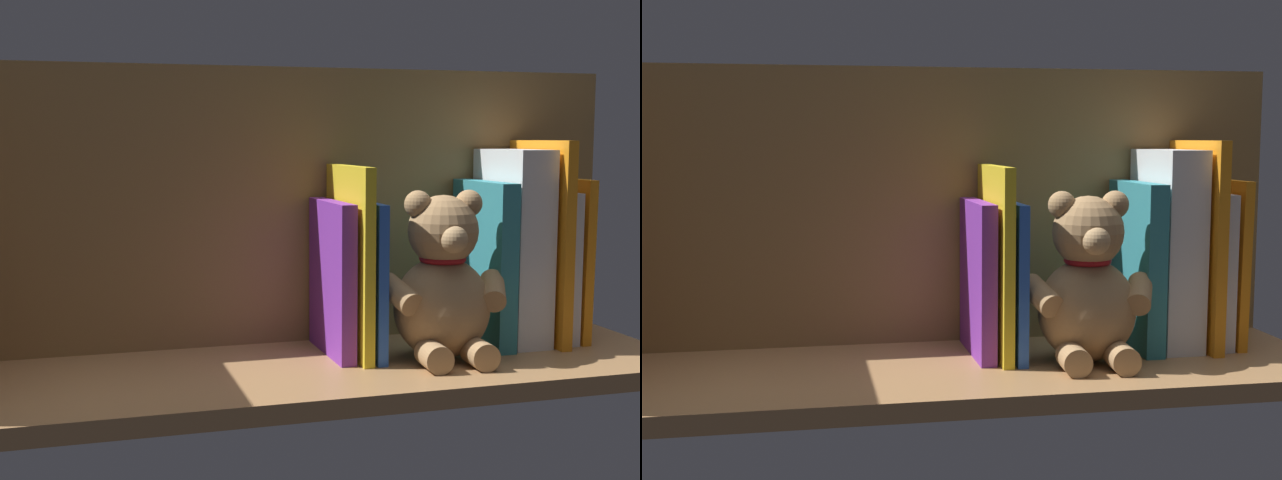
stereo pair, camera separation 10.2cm
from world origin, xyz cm
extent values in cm
cube|color=#A87A4C|center=(0.00, 0.00, -1.10)|extent=(87.69, 28.89, 2.20)
cube|color=olive|center=(0.00, -12.20, 17.77)|extent=(87.69, 1.50, 35.53)
cube|color=orange|center=(-35.26, -4.58, 10.63)|extent=(1.51, 12.94, 21.28)
cube|color=silver|center=(-33.23, -4.65, 9.82)|extent=(1.91, 12.79, 19.63)
cube|color=orange|center=(-31.11, -3.69, 13.13)|extent=(1.41, 14.72, 26.26)
cube|color=white|center=(-27.42, -4.25, 12.55)|extent=(5.06, 13.39, 25.10)
cube|color=teal|center=(-23.23, -4.00, 10.53)|extent=(2.43, 14.10, 21.07)
ellipsoid|color=tan|center=(-14.78, 1.89, 6.20)|extent=(12.50, 11.35, 12.39)
sphere|color=tan|center=(-14.78, 1.89, 15.59)|extent=(8.52, 8.52, 8.52)
sphere|color=tan|center=(-17.97, 2.12, 18.78)|extent=(3.29, 3.29, 3.29)
sphere|color=tan|center=(-11.59, 1.66, 18.78)|extent=(3.29, 3.29, 3.29)
sphere|color=tan|center=(-14.52, 5.50, 14.95)|extent=(3.29, 3.29, 3.29)
cylinder|color=tan|center=(-20.54, 3.86, 8.37)|extent=(5.14, 6.74, 4.58)
cylinder|color=tan|center=(-8.80, 3.01, 8.37)|extent=(4.46, 6.65, 4.58)
cylinder|color=tan|center=(-17.18, 7.35, 1.65)|extent=(3.62, 4.87, 3.29)
cylinder|color=tan|center=(-11.62, 6.94, 1.65)|extent=(3.62, 4.87, 3.29)
torus|color=red|center=(-14.78, 1.89, 12.20)|extent=(6.05, 6.05, 0.97)
cube|color=blue|center=(-6.49, -3.44, 9.46)|extent=(1.25, 15.22, 18.92)
cube|color=yellow|center=(-4.76, -3.36, 11.62)|extent=(1.31, 15.37, 23.25)
cube|color=purple|center=(-2.70, -4.02, 9.47)|extent=(1.90, 14.06, 18.95)
camera|label=1|loc=(28.26, 96.96, 26.67)|focal=48.86mm
camera|label=2|loc=(18.38, 99.31, 26.67)|focal=48.86mm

